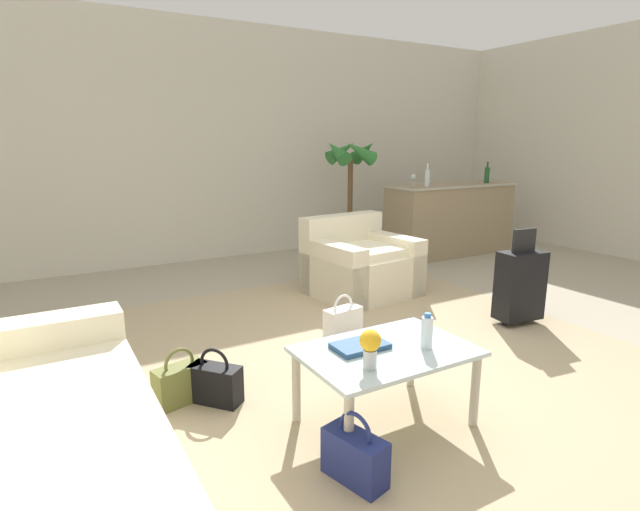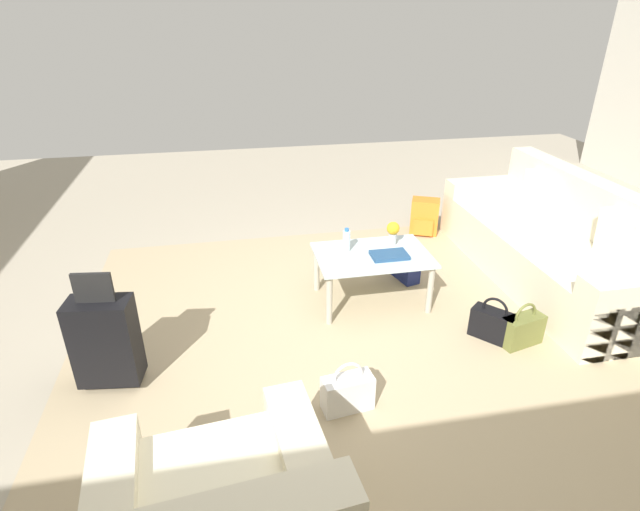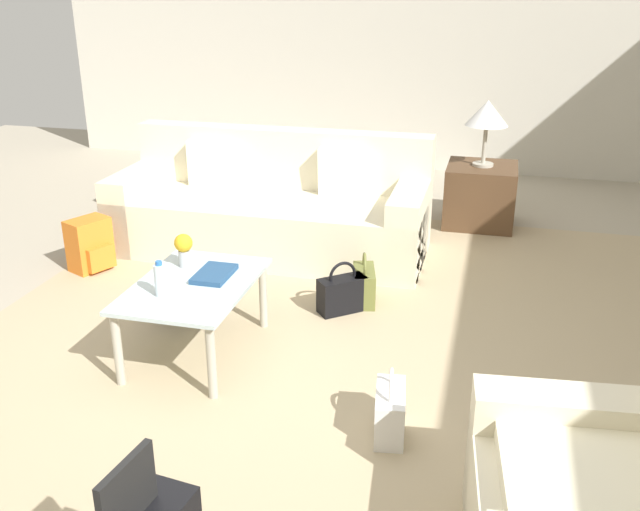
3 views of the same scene
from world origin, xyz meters
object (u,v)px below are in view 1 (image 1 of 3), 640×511
at_px(bar_console, 450,218).
at_px(potted_palm, 350,195).
at_px(coffee_table_book, 360,346).
at_px(handbag_white, 343,321).
at_px(armchair, 358,266).
at_px(wine_bottle_clear, 427,177).
at_px(wine_glass_left_of_centre, 488,175).
at_px(water_bottle, 427,332).
at_px(handbag_black, 215,383).
at_px(couch, 8,496).
at_px(handbag_navy, 355,456).
at_px(suitcase_black, 520,285).
at_px(coffee_table, 386,360).
at_px(handbag_olive, 181,383).
at_px(wine_glass_leftmost, 414,178).
at_px(flower_vase, 370,346).
at_px(wine_bottle_green, 487,175).

distance_m(bar_console, potted_palm, 1.47).
xyz_separation_m(coffee_table_book, handbag_white, (0.63, 1.15, -0.34)).
height_order(armchair, wine_bottle_clear, wine_bottle_clear).
bearing_deg(armchair, wine_glass_left_of_centre, 17.24).
xyz_separation_m(water_bottle, handbag_black, (-0.96, 0.81, -0.42)).
bearing_deg(couch, handbag_navy, -9.35).
bearing_deg(suitcase_black, handbag_black, 179.84).
height_order(wine_glass_left_of_centre, wine_bottle_clear, wine_bottle_clear).
distance_m(bar_console, suitcase_black, 2.83).
bearing_deg(wine_bottle_clear, suitcase_black, -112.26).
xyz_separation_m(handbag_navy, handbag_white, (0.93, 1.56, 0.00)).
height_order(suitcase_black, handbag_white, suitcase_black).
bearing_deg(handbag_navy, armchair, 55.46).
bearing_deg(wine_glass_left_of_centre, handbag_black, -154.47).
relative_size(handbag_black, handbag_white, 1.00).
xyz_separation_m(wine_glass_left_of_centre, handbag_black, (-4.92, -2.35, -0.98)).
height_order(armchair, coffee_table, armchair).
distance_m(handbag_navy, handbag_olive, 1.26).
distance_m(wine_bottle_clear, potted_palm, 1.06).
height_order(wine_glass_leftmost, handbag_navy, wine_glass_leftmost).
bearing_deg(handbag_black, wine_glass_left_of_centre, 25.53).
bearing_deg(flower_vase, handbag_navy, -138.96).
distance_m(water_bottle, wine_glass_leftmost, 4.22).
bearing_deg(wine_glass_left_of_centre, handbag_olive, -156.30).
xyz_separation_m(handbag_black, handbag_navy, (0.33, -1.03, 0.00)).
xyz_separation_m(flower_vase, bar_console, (3.72, 3.25, -0.07)).
bearing_deg(coffee_table_book, coffee_table, -33.61).
distance_m(water_bottle, bar_console, 4.60).
bearing_deg(water_bottle, coffee_table_book, 150.64).
bearing_deg(water_bottle, couch, -180.00).
bearing_deg(handbag_navy, potted_palm, 56.92).
bearing_deg(wine_bottle_clear, potted_palm, 135.30).
xyz_separation_m(couch, coffee_table, (1.80, 0.10, 0.08)).
distance_m(suitcase_black, handbag_olive, 2.95).
relative_size(suitcase_black, handbag_olive, 2.37).
height_order(flower_vase, handbag_white, flower_vase).
relative_size(couch, handbag_white, 6.91).
distance_m(coffee_table_book, wine_glass_leftmost, 4.31).
bearing_deg(handbag_olive, wine_bottle_clear, 29.15).
distance_m(wine_bottle_green, suitcase_black, 3.16).
bearing_deg(handbag_white, coffee_table_book, -118.67).
bearing_deg(potted_palm, armchair, -120.60).
bearing_deg(handbag_olive, handbag_black, -30.83).
relative_size(coffee_table_book, handbag_black, 0.84).
bearing_deg(suitcase_black, wine_bottle_clear, 67.74).
bearing_deg(handbag_navy, bar_console, 41.14).
bearing_deg(wine_glass_leftmost, wine_bottle_clear, -61.53).
xyz_separation_m(armchair, water_bottle, (-1.09, -2.27, 0.26)).
relative_size(flower_vase, wine_glass_left_of_centre, 1.33).
bearing_deg(suitcase_black, handbag_navy, -157.03).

